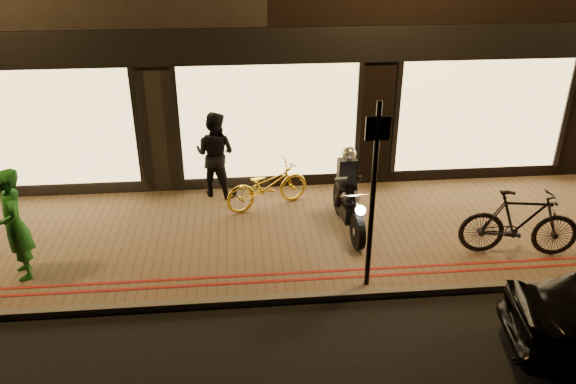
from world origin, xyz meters
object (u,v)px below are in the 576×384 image
at_px(motorcycle, 348,199).
at_px(sign_post, 373,188).
at_px(bicycle_gold, 267,185).
at_px(person_green, 15,225).

distance_m(motorcycle, sign_post, 2.09).
distance_m(motorcycle, bicycle_gold, 1.78).
height_order(sign_post, bicycle_gold, sign_post).
xyz_separation_m(motorcycle, sign_post, (-0.03, -1.79, 1.06)).
xyz_separation_m(motorcycle, person_green, (-5.50, -1.01, 0.31)).
bearing_deg(person_green, motorcycle, 74.08).
xyz_separation_m(bicycle_gold, person_green, (-4.07, -2.06, 0.46)).
height_order(motorcycle, sign_post, sign_post).
bearing_deg(person_green, sign_post, 55.52).
distance_m(sign_post, bicycle_gold, 3.39).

